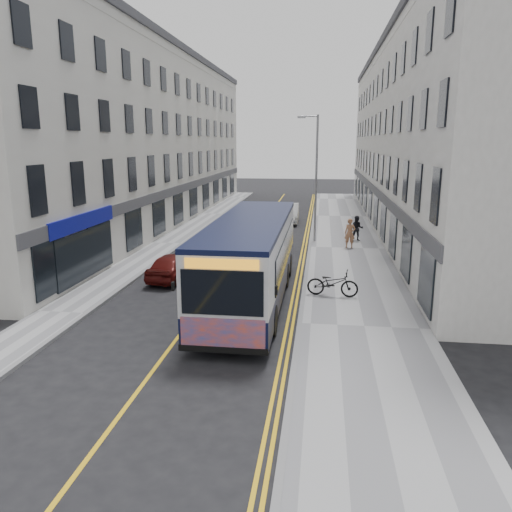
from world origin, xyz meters
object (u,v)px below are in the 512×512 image
(bicycle, at_px, (333,283))
(pedestrian_far, at_px, (357,228))
(streetlamp, at_px, (315,174))
(city_bus, at_px, (251,257))
(pedestrian_near, at_px, (350,233))
(car_white, at_px, (288,213))
(car_maroon, at_px, (174,266))

(bicycle, bearing_deg, pedestrian_far, -1.22)
(streetlamp, xyz_separation_m, city_bus, (-2.27, -12.71, -2.51))
(bicycle, bearing_deg, streetlamp, 11.95)
(pedestrian_near, height_order, car_white, pedestrian_near)
(bicycle, height_order, car_maroon, car_maroon)
(city_bus, xyz_separation_m, car_maroon, (-4.11, 2.90, -1.22))
(city_bus, xyz_separation_m, pedestrian_near, (4.47, 10.70, -0.86))
(car_maroon, bearing_deg, streetlamp, -115.92)
(streetlamp, height_order, car_white, streetlamp)
(city_bus, relative_size, bicycle, 5.57)
(city_bus, distance_m, pedestrian_near, 11.63)
(pedestrian_far, distance_m, car_maroon, 13.64)
(pedestrian_far, xyz_separation_m, car_maroon, (-9.16, -10.11, -0.28))
(bicycle, xyz_separation_m, pedestrian_far, (1.76, 12.16, 0.25))
(city_bus, height_order, pedestrian_far, city_bus)
(streetlamp, xyz_separation_m, car_maroon, (-6.37, -9.81, -3.73))
(car_white, bearing_deg, city_bus, -91.25)
(bicycle, height_order, pedestrian_far, pedestrian_far)
(city_bus, bearing_deg, bicycle, 14.55)
(streetlamp, xyz_separation_m, pedestrian_far, (2.78, 0.30, -3.46))
(pedestrian_near, height_order, car_maroon, pedestrian_near)
(bicycle, xyz_separation_m, car_white, (-3.20, 19.67, 0.08))
(streetlamp, relative_size, car_maroon, 2.10)
(streetlamp, relative_size, car_white, 1.74)
(pedestrian_near, bearing_deg, bicycle, -89.52)
(streetlamp, relative_size, pedestrian_near, 4.51)
(bicycle, relative_size, pedestrian_near, 1.19)
(streetlamp, bearing_deg, car_maroon, -123.01)
(pedestrian_near, relative_size, car_white, 0.38)
(bicycle, bearing_deg, pedestrian_near, 0.17)
(pedestrian_near, relative_size, car_maroon, 0.47)
(pedestrian_near, xyz_separation_m, pedestrian_far, (0.58, 2.31, -0.08))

